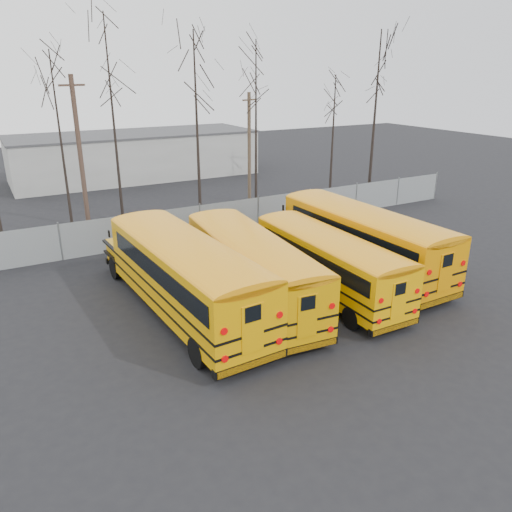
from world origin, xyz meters
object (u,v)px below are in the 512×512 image
bus_d (360,234)px  utility_pole_right (249,148)px  bus_c (326,258)px  bus_a (183,270)px  utility_pole_left (80,153)px  bus_b (249,263)px

bus_d → utility_pole_right: utility_pole_right is taller
bus_c → utility_pole_right: 17.19m
bus_a → bus_d: 9.42m
utility_pole_left → utility_pole_right: 12.19m
bus_c → bus_d: 3.37m
bus_b → utility_pole_right: 17.80m
bus_d → utility_pole_left: (-10.28, 14.30, 2.86)m
utility_pole_left → utility_pole_right: size_ratio=1.15×
bus_a → bus_d: size_ratio=1.03×
utility_pole_right → utility_pole_left: bearing=158.8°
bus_b → utility_pole_left: utility_pole_left is taller
bus_c → bus_d: bus_d is taller
bus_b → bus_c: 3.55m
bus_c → utility_pole_left: (-7.20, 15.64, 3.10)m
bus_a → utility_pole_left: 14.86m
bus_a → bus_b: bus_a is taller
bus_c → bus_a: bearing=171.0°
bus_a → utility_pole_right: (11.29, 15.19, 2.18)m
bus_a → bus_b: bearing=-9.3°
bus_a → bus_c: bearing=-12.6°
utility_pole_left → utility_pole_right: bearing=-16.9°
bus_c → utility_pole_left: bearing=115.4°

